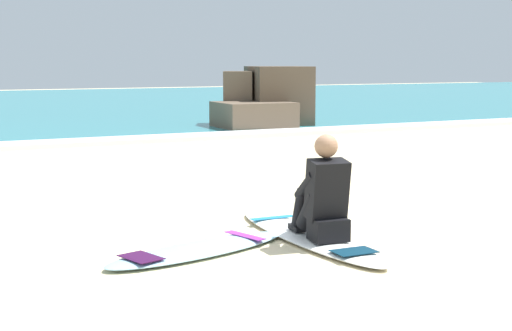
% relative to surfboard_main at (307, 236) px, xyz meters
% --- Properties ---
extents(ground_plane, '(80.00, 80.00, 0.00)m').
position_rel_surfboard_main_xyz_m(ground_plane, '(0.15, 0.40, -0.04)').
color(ground_plane, beige).
extents(breaking_foam, '(80.00, 0.90, 0.11)m').
position_rel_surfboard_main_xyz_m(breaking_foam, '(0.15, 8.93, 0.02)').
color(breaking_foam, white).
rests_on(breaking_foam, ground).
extents(surfboard_main, '(0.59, 2.56, 0.08)m').
position_rel_surfboard_main_xyz_m(surfboard_main, '(0.00, 0.00, 0.00)').
color(surfboard_main, white).
rests_on(surfboard_main, ground).
extents(surfer_seated, '(0.44, 0.74, 0.95)m').
position_rel_surfboard_main_xyz_m(surfer_seated, '(0.01, -0.27, 0.40)').
color(surfer_seated, black).
rests_on(surfer_seated, surfboard_main).
extents(surfboard_spare_near, '(1.97, 1.01, 0.08)m').
position_rel_surfboard_main_xyz_m(surfboard_spare_near, '(-1.10, -0.01, 0.00)').
color(surfboard_spare_near, '#9ED1E5').
rests_on(surfboard_spare_near, ground).
extents(rock_outcrop_distant, '(2.84, 2.72, 1.54)m').
position_rel_surfboard_main_xyz_m(rock_outcrop_distant, '(5.29, 10.74, 0.60)').
color(rock_outcrop_distant, brown).
rests_on(rock_outcrop_distant, ground).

